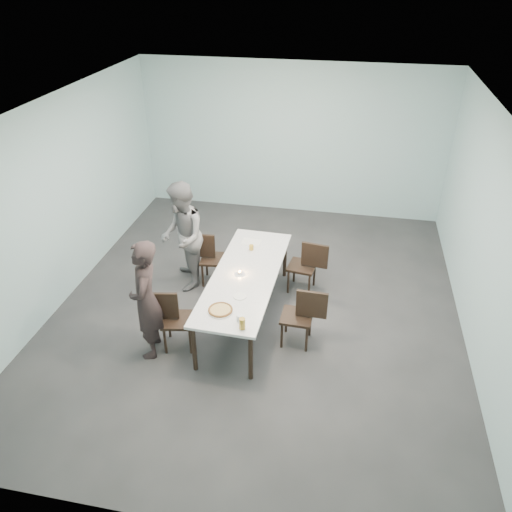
% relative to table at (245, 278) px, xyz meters
% --- Properties ---
extents(ground, '(7.00, 7.00, 0.00)m').
position_rel_table_xyz_m(ground, '(0.13, 0.27, -0.69)').
color(ground, '#333335').
rests_on(ground, ground).
extents(room_shell, '(6.02, 7.02, 3.01)m').
position_rel_table_xyz_m(room_shell, '(0.13, 0.27, 1.33)').
color(room_shell, '#ADD4D9').
rests_on(room_shell, ground).
extents(table, '(0.98, 2.63, 0.75)m').
position_rel_table_xyz_m(table, '(0.00, 0.00, 0.00)').
color(table, white).
rests_on(table, ground).
extents(chair_near_left, '(0.64, 0.49, 0.87)m').
position_rel_table_xyz_m(chair_near_left, '(-0.83, -0.81, -0.19)').
color(chair_near_left, black).
rests_on(chair_near_left, ground).
extents(chair_far_left, '(0.63, 0.45, 0.87)m').
position_rel_table_xyz_m(chair_far_left, '(-0.77, 0.81, -0.19)').
color(chair_far_left, black).
rests_on(chair_far_left, ground).
extents(chair_near_right, '(0.62, 0.44, 0.87)m').
position_rel_table_xyz_m(chair_near_right, '(0.89, -0.41, -0.19)').
color(chair_near_right, black).
rests_on(chair_near_right, ground).
extents(chair_far_right, '(0.64, 0.48, 0.87)m').
position_rel_table_xyz_m(chair_far_right, '(0.81, 0.86, -0.19)').
color(chair_far_right, black).
rests_on(chair_far_right, ground).
extents(diner_near, '(0.54, 0.70, 1.69)m').
position_rel_table_xyz_m(diner_near, '(-1.09, -0.97, 0.15)').
color(diner_near, black).
rests_on(diner_near, ground).
extents(diner_far, '(0.93, 1.04, 1.76)m').
position_rel_table_xyz_m(diner_far, '(-1.14, 0.66, 0.19)').
color(diner_far, slate).
rests_on(diner_far, ground).
extents(pizza, '(0.34, 0.34, 0.04)m').
position_rel_table_xyz_m(pizza, '(-0.13, -0.89, 0.08)').
color(pizza, white).
rests_on(pizza, table).
extents(side_plate, '(0.18, 0.18, 0.01)m').
position_rel_table_xyz_m(side_plate, '(0.04, -0.54, 0.06)').
color(side_plate, white).
rests_on(side_plate, table).
extents(beer_glass, '(0.08, 0.08, 0.15)m').
position_rel_table_xyz_m(beer_glass, '(0.22, -1.17, 0.13)').
color(beer_glass, '#B88B28').
rests_on(beer_glass, table).
extents(water_tumbler, '(0.08, 0.08, 0.09)m').
position_rel_table_xyz_m(water_tumbler, '(0.16, -1.04, 0.10)').
color(water_tumbler, silver).
rests_on(water_tumbler, table).
extents(tealight, '(0.06, 0.06, 0.05)m').
position_rel_table_xyz_m(tealight, '(-0.08, -0.01, 0.08)').
color(tealight, silver).
rests_on(tealight, table).
extents(amber_tumbler, '(0.07, 0.07, 0.08)m').
position_rel_table_xyz_m(amber_tumbler, '(-0.05, 0.69, 0.10)').
color(amber_tumbler, '#B88B28').
rests_on(amber_tumbler, table).
extents(menu, '(0.31, 0.23, 0.01)m').
position_rel_table_xyz_m(menu, '(-0.10, 0.93, 0.06)').
color(menu, silver).
rests_on(menu, table).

